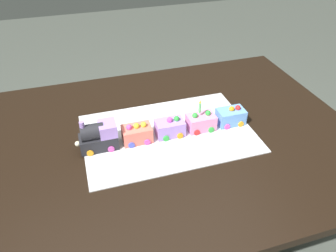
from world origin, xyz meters
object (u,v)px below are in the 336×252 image
Objects in this scene: cake_car_gondola_coral at (137,133)px; cake_car_flatbed_sky_blue at (230,116)px; dining_table at (164,158)px; cake_car_tanker_bubblegum at (201,121)px; cake_car_caboose_lavender at (170,127)px; cake_locomotive at (98,136)px; birthday_candle at (199,106)px.

cake_car_flatbed_sky_blue is at bearing -0.00° from cake_car_gondola_coral.
dining_table is 0.20m from cake_car_tanker_bubblegum.
cake_car_flatbed_sky_blue is (0.35, -0.00, -0.00)m from cake_car_gondola_coral.
dining_table is at bearing -170.87° from cake_car_caboose_lavender.
cake_car_caboose_lavender is 0.12m from cake_car_tanker_bubblegum.
cake_locomotive is 0.13m from cake_car_gondola_coral.
dining_table is 10.00× the size of cake_locomotive.
cake_car_flatbed_sky_blue is at bearing 0.00° from cake_car_caboose_lavender.
cake_car_tanker_bubblegum is (0.12, 0.00, 0.00)m from cake_car_caboose_lavender.
birthday_candle reaches higher than cake_car_gondola_coral.
cake_car_gondola_coral and cake_car_flatbed_sky_blue have the same top height.
cake_car_tanker_bubblegum is (0.24, -0.00, -0.00)m from cake_car_gondola_coral.
cake_car_flatbed_sky_blue reaches higher than dining_table.
cake_car_tanker_bubblegum is at bearing 180.00° from cake_car_flatbed_sky_blue.
cake_car_flatbed_sky_blue is at bearing 0.00° from cake_locomotive.
cake_car_gondola_coral is at bearing 177.65° from dining_table.
cake_car_tanker_bubblegum is at bearing -0.00° from cake_car_gondola_coral.
birthday_candle is (0.11, -0.00, 0.07)m from cake_car_caboose_lavender.
cake_car_caboose_lavender is at bearing -0.00° from cake_car_gondola_coral.
cake_locomotive is 1.40× the size of cake_car_tanker_bubblegum.
cake_car_gondola_coral reaches higher than dining_table.
cake_car_gondola_coral is at bearing 180.00° from cake_car_tanker_bubblegum.
cake_locomotive reaches higher than cake_car_gondola_coral.
cake_car_caboose_lavender and cake_car_flatbed_sky_blue have the same top height.
cake_car_gondola_coral is 0.24m from birthday_candle.
birthday_candle is (0.23, -0.00, 0.07)m from cake_car_gondola_coral.
cake_locomotive is (-0.22, 0.00, 0.16)m from dining_table.
cake_car_tanker_bubblegum is 1.93× the size of birthday_candle.
dining_table is at bearing -2.35° from cake_car_gondola_coral.
cake_car_tanker_bubblegum is 0.12m from cake_car_flatbed_sky_blue.
cake_car_gondola_coral is (-0.09, 0.00, 0.14)m from dining_table.
cake_car_flatbed_sky_blue is (0.48, 0.00, -0.02)m from cake_locomotive.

